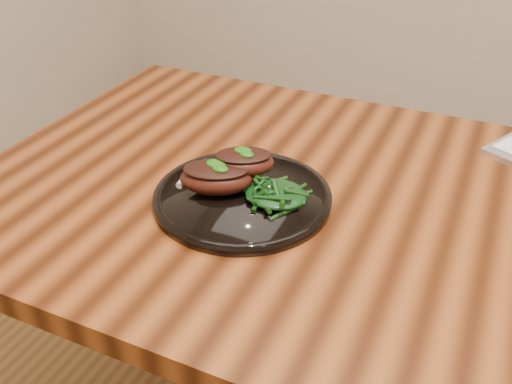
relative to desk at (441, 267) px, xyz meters
The scene contains 6 objects.
desk is the anchor object (origin of this frame).
plate 0.34m from the desk, 166.86° to the right, with size 0.29×0.29×0.02m.
lamb_chop_front 0.39m from the desk, 166.78° to the right, with size 0.14×0.11×0.05m.
lamb_chop_back 0.36m from the desk, behind, with size 0.12×0.10×0.04m.
herb_smear 0.37m from the desk, behind, with size 0.09×0.06×0.01m, color #0D4207.
greens_heap 0.29m from the desk, 165.20° to the right, with size 0.10×0.09×0.04m.
Camera 1 is at (0.02, -0.76, 1.26)m, focal length 40.00 mm.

